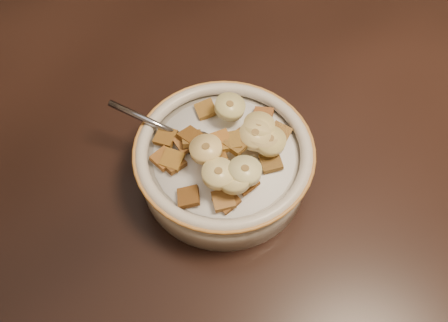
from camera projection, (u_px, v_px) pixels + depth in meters
floor at (274, 245)px, 1.35m from camera, size 4.00×4.50×0.10m
table at (321, 21)px, 0.70m from camera, size 1.43×0.94×0.04m
cereal_bowl at (224, 166)px, 0.52m from camera, size 0.17×0.17×0.04m
milk at (224, 155)px, 0.50m from camera, size 0.14×0.14×0.00m
spoon at (199, 144)px, 0.50m from camera, size 0.05×0.05×0.01m
cereal_square_0 at (231, 141)px, 0.48m from camera, size 0.03×0.03×0.01m
cereal_square_1 at (269, 143)px, 0.49m from camera, size 0.03×0.03×0.01m
cereal_square_2 at (224, 200)px, 0.46m from camera, size 0.03×0.03×0.01m
cereal_square_3 at (164, 159)px, 0.49m from camera, size 0.02×0.02×0.01m
cereal_square_4 at (264, 139)px, 0.50m from camera, size 0.02×0.02×0.01m
cereal_square_5 at (173, 163)px, 0.49m from camera, size 0.02×0.02×0.01m
cereal_square_6 at (172, 160)px, 0.49m from camera, size 0.03×0.03×0.01m
cereal_square_7 at (239, 140)px, 0.48m from camera, size 0.02×0.02×0.01m
cereal_square_8 at (188, 197)px, 0.47m from camera, size 0.03×0.03×0.01m
cereal_square_9 at (190, 136)px, 0.50m from camera, size 0.02×0.02×0.01m
cereal_square_10 at (263, 115)px, 0.52m from camera, size 0.03×0.03×0.01m
cereal_square_11 at (166, 137)px, 0.50m from camera, size 0.03×0.03×0.01m
cereal_square_12 at (246, 182)px, 0.47m from camera, size 0.02×0.02×0.01m
cereal_square_13 at (236, 144)px, 0.48m from camera, size 0.02×0.02×0.01m
cereal_square_14 at (220, 141)px, 0.48m from camera, size 0.02×0.02×0.01m
cereal_square_15 at (252, 135)px, 0.49m from camera, size 0.02×0.02×0.01m
cereal_square_16 at (186, 142)px, 0.50m from camera, size 0.02×0.02×0.01m
cereal_square_17 at (192, 139)px, 0.49m from camera, size 0.03×0.03×0.01m
cereal_square_18 at (280, 132)px, 0.51m from camera, size 0.03×0.03×0.01m
cereal_square_19 at (206, 109)px, 0.53m from camera, size 0.03×0.03×0.01m
cereal_square_20 at (227, 200)px, 0.47m from camera, size 0.02×0.02×0.01m
cereal_square_21 at (271, 162)px, 0.49m from camera, size 0.03×0.03×0.01m
cereal_square_22 at (216, 157)px, 0.48m from camera, size 0.03×0.03×0.01m
cereal_square_23 at (266, 141)px, 0.50m from camera, size 0.02×0.02×0.01m
banana_slice_0 at (206, 149)px, 0.47m from camera, size 0.04×0.04×0.01m
banana_slice_1 at (259, 126)px, 0.49m from camera, size 0.04×0.04×0.01m
banana_slice_2 at (245, 171)px, 0.46m from camera, size 0.04×0.04×0.01m
banana_slice_3 at (255, 135)px, 0.48m from camera, size 0.04×0.04×0.01m
banana_slice_4 at (230, 107)px, 0.51m from camera, size 0.04×0.04×0.02m
banana_slice_5 at (218, 174)px, 0.46m from camera, size 0.04×0.04×0.01m
banana_slice_6 at (262, 138)px, 0.49m from camera, size 0.04×0.04×0.01m
banana_slice_7 at (270, 141)px, 0.48m from camera, size 0.04×0.04×0.01m
banana_slice_8 at (234, 178)px, 0.46m from camera, size 0.04×0.04×0.01m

